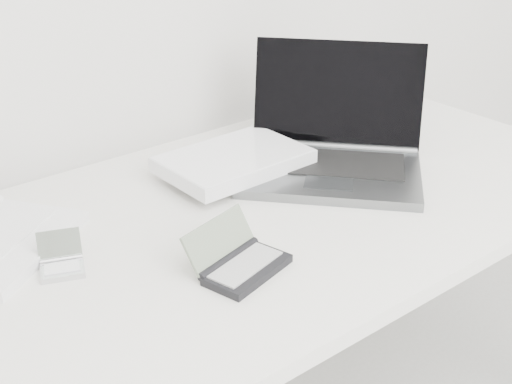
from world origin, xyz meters
TOP-DOWN VIEW (x-y plane):
  - desk at (0.00, 1.55)m, footprint 1.60×0.80m
  - laptop_large at (0.18, 1.63)m, footprint 0.58×0.51m
  - pda_silver at (-0.40, 1.58)m, footprint 0.10×0.10m
  - palmtop_charcoal at (-0.17, 1.39)m, footprint 0.18×0.16m

SIDE VIEW (x-z plane):
  - desk at x=0.00m, z-range 0.32..1.05m
  - pda_silver at x=-0.40m, z-range 0.71..0.77m
  - palmtop_charcoal at x=-0.17m, z-range 0.71..0.79m
  - laptop_large at x=0.18m, z-range 0.64..0.90m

